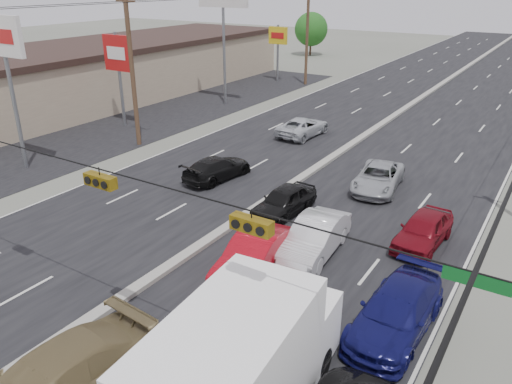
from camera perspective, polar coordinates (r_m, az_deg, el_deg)
ground at (r=18.16m, az=-18.48°, el=-13.94°), size 200.00×200.00×0.00m
road_surface at (r=41.71m, az=14.73°, el=7.77°), size 20.00×160.00×0.02m
center_median at (r=41.68m, az=14.75°, el=7.91°), size 0.50×160.00×0.20m
strip_mall at (r=51.35m, az=-16.39°, el=13.06°), size 12.00×42.00×4.60m
parking_lot at (r=45.58m, az=-8.34°, el=9.57°), size 10.00×42.00×0.02m
utility_pole_left_b at (r=34.41m, az=-13.98°, el=13.41°), size 1.60×0.30×10.00m
utility_pole_left_c at (r=54.62m, az=5.86°, el=17.39°), size 1.60×0.30×10.00m
traffic_signals at (r=14.54m, az=-17.64°, el=1.47°), size 25.00×0.30×0.54m
pole_sign_near at (r=31.86m, az=-26.88°, el=14.41°), size 3.50×0.25×9.00m
pole_sign_mid at (r=39.68m, az=-15.51°, el=14.51°), size 2.60×0.25×7.00m
pole_sign_billboard at (r=45.15m, az=-3.81°, el=21.02°), size 5.00×0.25×11.00m
pole_sign_far at (r=56.35m, az=2.52°, el=16.95°), size 2.20×0.25×6.00m
tree_left_far at (r=76.79m, az=6.32°, el=18.01°), size 4.80×4.80×6.12m
box_truck at (r=12.84m, az=-1.40°, el=-19.45°), size 3.16×7.54×3.73m
red_sedan at (r=19.35m, az=-0.31°, el=-7.32°), size 2.16×4.85×1.55m
queue_car_a at (r=24.09m, az=3.19°, el=-1.09°), size 1.97×4.20×1.39m
queue_car_b at (r=20.73m, az=6.69°, el=-5.26°), size 1.99×4.82×1.55m
queue_car_c at (r=27.77m, az=13.77°, el=1.57°), size 2.81×5.03×1.33m
queue_car_d at (r=17.08m, az=15.73°, el=-13.11°), size 2.24×5.14×1.47m
queue_car_e at (r=22.51m, az=18.57°, el=-4.17°), size 1.93×4.26×1.42m
oncoming_near at (r=28.48m, az=-4.44°, el=2.72°), size 2.38×4.68×1.30m
oncoming_far at (r=36.60m, az=5.40°, el=7.41°), size 2.53×4.94×1.33m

